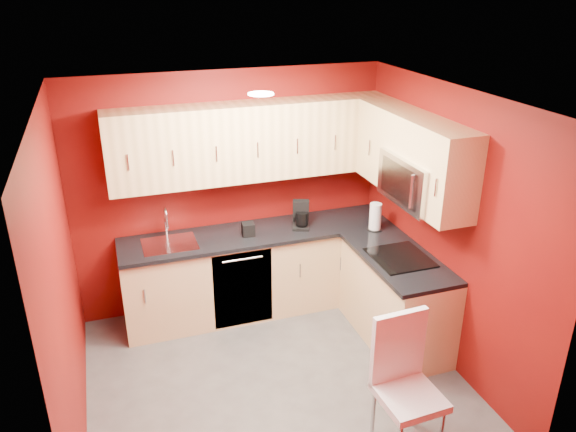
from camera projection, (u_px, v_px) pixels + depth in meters
floor at (276, 380)px, 5.00m from camera, size 3.20×3.20×0.00m
ceiling at (273, 99)px, 4.01m from camera, size 3.20×3.20×0.00m
wall_back at (231, 192)px, 5.81m from camera, size 3.20×0.00×3.20m
wall_front at (353, 369)px, 3.20m from camera, size 3.20×0.00×3.20m
wall_left at (62, 288)px, 4.03m from camera, size 0.00×3.00×3.00m
wall_right at (446, 228)px, 4.97m from camera, size 0.00×3.00×3.00m
base_cabinets_back at (259, 272)px, 5.93m from camera, size 2.80×0.60×0.87m
base_cabinets_right at (395, 299)px, 5.43m from camera, size 0.60×1.30×0.87m
countertop_back at (258, 233)px, 5.73m from camera, size 2.80×0.63×0.04m
countertop_right at (398, 258)px, 5.23m from camera, size 0.63×1.27×0.04m
upper_cabinets_back at (253, 141)px, 5.49m from camera, size 2.80×0.35×0.75m
upper_cabinets_right at (409, 148)px, 5.05m from camera, size 0.35×1.55×0.75m
microwave at (418, 180)px, 4.93m from camera, size 0.42×0.76×0.42m
cooktop at (400, 258)px, 5.19m from camera, size 0.50×0.55×0.01m
sink at (169, 240)px, 5.46m from camera, size 0.52×0.42×0.35m
dishwasher_front at (243, 289)px, 5.60m from camera, size 0.60×0.02×0.82m
downlight at (261, 94)px, 4.27m from camera, size 0.20×0.20×0.01m
coffee_maker at (301, 215)px, 5.76m from camera, size 0.23×0.27×0.28m
napkin_holder at (248, 229)px, 5.62m from camera, size 0.13×0.13×0.13m
paper_towel at (375, 217)px, 5.72m from camera, size 0.18×0.18×0.28m
dining_chair at (410, 390)px, 4.08m from camera, size 0.46×0.48×1.08m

